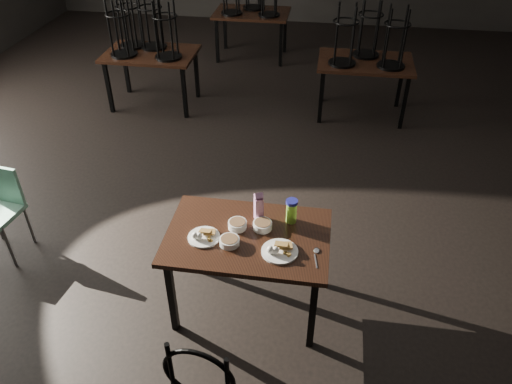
# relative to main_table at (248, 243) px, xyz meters

# --- Properties ---
(main_table) EXTENTS (1.20, 0.80, 0.75)m
(main_table) POSITION_rel_main_table_xyz_m (0.00, 0.00, 0.00)
(main_table) COLOR black
(main_table) RESTS_ON ground
(plate_left) EXTENTS (0.24, 0.24, 0.08)m
(plate_left) POSITION_rel_main_table_xyz_m (-0.31, -0.08, 0.10)
(plate_left) COLOR white
(plate_left) RESTS_ON main_table
(plate_right) EXTENTS (0.26, 0.26, 0.08)m
(plate_right) POSITION_rel_main_table_xyz_m (0.25, -0.15, 0.10)
(plate_right) COLOR white
(plate_right) RESTS_ON main_table
(bowl_near) EXTENTS (0.14, 0.14, 0.05)m
(bowl_near) POSITION_rel_main_table_xyz_m (-0.09, 0.07, 0.11)
(bowl_near) COLOR white
(bowl_near) RESTS_ON main_table
(bowl_far) EXTENTS (0.14, 0.14, 0.06)m
(bowl_far) POSITION_rel_main_table_xyz_m (0.10, 0.09, 0.11)
(bowl_far) COLOR white
(bowl_far) RESTS_ON main_table
(bowl_big) EXTENTS (0.14, 0.14, 0.05)m
(bowl_big) POSITION_rel_main_table_xyz_m (-0.11, -0.12, 0.11)
(bowl_big) COLOR white
(bowl_big) RESTS_ON main_table
(juice_carton) EXTENTS (0.08, 0.08, 0.25)m
(juice_carton) POSITION_rel_main_table_xyz_m (0.05, 0.19, 0.19)
(juice_carton) COLOR #8F1A69
(juice_carton) RESTS_ON main_table
(water_bottle) EXTENTS (0.09, 0.09, 0.20)m
(water_bottle) POSITION_rel_main_table_xyz_m (0.30, 0.21, 0.18)
(water_bottle) COLOR #9DEA44
(water_bottle) RESTS_ON main_table
(spoon) EXTENTS (0.05, 0.21, 0.01)m
(spoon) POSITION_rel_main_table_xyz_m (0.51, -0.11, 0.08)
(spoon) COLOR silver
(spoon) RESTS_ON main_table
(bg_table_left) EXTENTS (1.20, 0.80, 1.48)m
(bg_table_left) POSITION_rel_main_table_xyz_m (-1.91, 3.41, 0.13)
(bg_table_left) COLOR black
(bg_table_left) RESTS_ON ground
(bg_table_right) EXTENTS (1.20, 0.80, 1.48)m
(bg_table_right) POSITION_rel_main_table_xyz_m (0.93, 3.53, 0.11)
(bg_table_right) COLOR black
(bg_table_right) RESTS_ON ground
(bg_table_far) EXTENTS (1.20, 0.80, 1.48)m
(bg_table_far) POSITION_rel_main_table_xyz_m (-0.84, 5.35, 0.11)
(bg_table_far) COLOR black
(bg_table_far) RESTS_ON ground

